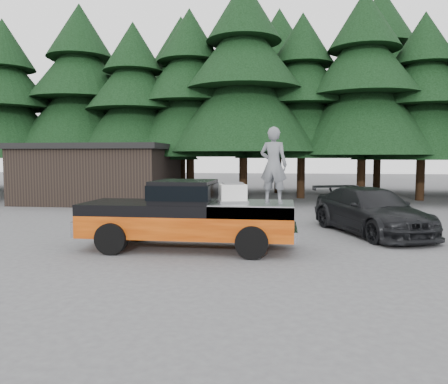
# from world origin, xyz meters

# --- Properties ---
(ground) EXTENTS (120.00, 120.00, 0.00)m
(ground) POSITION_xyz_m (0.00, 0.00, 0.00)
(ground) COLOR #48484A
(ground) RESTS_ON ground
(pickup_truck) EXTENTS (6.00, 2.04, 1.33)m
(pickup_truck) POSITION_xyz_m (-1.15, -0.05, 0.67)
(pickup_truck) COLOR #CA5410
(pickup_truck) RESTS_ON ground
(truck_cab) EXTENTS (1.66, 1.90, 0.59)m
(truck_cab) POSITION_xyz_m (-1.25, -0.05, 1.62)
(truck_cab) COLOR black
(truck_cab) RESTS_ON pickup_truck
(air_compressor) EXTENTS (0.83, 0.75, 0.48)m
(air_compressor) POSITION_xyz_m (0.10, -0.14, 1.57)
(air_compressor) COLOR silver
(air_compressor) RESTS_ON pickup_truck
(man_on_bed) EXTENTS (0.84, 0.66, 2.04)m
(man_on_bed) POSITION_xyz_m (1.19, 0.04, 2.35)
(man_on_bed) COLOR slate
(man_on_bed) RESTS_ON pickup_truck
(parked_car) EXTENTS (3.95, 5.70, 1.53)m
(parked_car) POSITION_xyz_m (4.37, 3.20, 0.77)
(parked_car) COLOR black
(parked_car) RESTS_ON ground
(utility_building) EXTENTS (8.40, 6.40, 3.30)m
(utility_building) POSITION_xyz_m (-9.00, 12.00, 1.67)
(utility_building) COLOR black
(utility_building) RESTS_ON ground
(treeline) EXTENTS (60.15, 16.05, 17.50)m
(treeline) POSITION_xyz_m (0.42, 17.20, 7.72)
(treeline) COLOR black
(treeline) RESTS_ON ground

